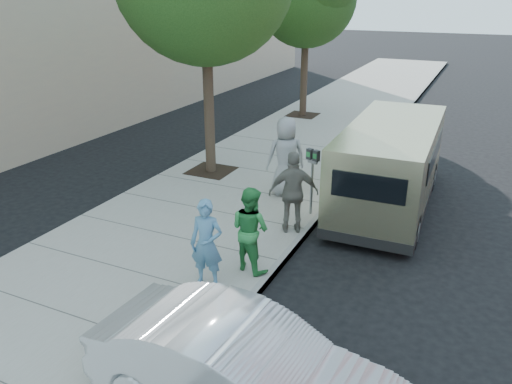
{
  "coord_description": "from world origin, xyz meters",
  "views": [
    {
      "loc": [
        4.55,
        -9.24,
        4.94
      ],
      "look_at": [
        0.54,
        -0.66,
        1.1
      ],
      "focal_mm": 35.0,
      "sensor_mm": 36.0,
      "label": 1
    }
  ],
  "objects_px": {
    "person_green_shirt": "(250,229)",
    "person_striped_polo": "(294,193)",
    "person_gray_shirt": "(286,157)",
    "van": "(390,164)",
    "parking_meter": "(312,168)",
    "person_officer": "(207,244)",
    "sedan": "(244,374)"
  },
  "relations": [
    {
      "from": "parking_meter",
      "to": "sedan",
      "type": "relative_size",
      "value": 0.38
    },
    {
      "from": "van",
      "to": "person_green_shirt",
      "type": "height_order",
      "value": "van"
    },
    {
      "from": "van",
      "to": "sedan",
      "type": "xyz_separation_m",
      "value": [
        -0.28,
        -7.3,
        -0.44
      ]
    },
    {
      "from": "sedan",
      "to": "person_officer",
      "type": "relative_size",
      "value": 2.53
    },
    {
      "from": "van",
      "to": "person_striped_polo",
      "type": "height_order",
      "value": "van"
    },
    {
      "from": "parking_meter",
      "to": "person_green_shirt",
      "type": "height_order",
      "value": "person_green_shirt"
    },
    {
      "from": "person_green_shirt",
      "to": "parking_meter",
      "type": "bearing_deg",
      "value": -76.79
    },
    {
      "from": "parking_meter",
      "to": "person_green_shirt",
      "type": "relative_size",
      "value": 0.96
    },
    {
      "from": "person_officer",
      "to": "person_striped_polo",
      "type": "bearing_deg",
      "value": 67.91
    },
    {
      "from": "van",
      "to": "person_green_shirt",
      "type": "relative_size",
      "value": 3.54
    },
    {
      "from": "van",
      "to": "person_gray_shirt",
      "type": "height_order",
      "value": "person_gray_shirt"
    },
    {
      "from": "person_green_shirt",
      "to": "person_striped_polo",
      "type": "distance_m",
      "value": 1.78
    },
    {
      "from": "person_officer",
      "to": "van",
      "type": "bearing_deg",
      "value": 58.41
    },
    {
      "from": "parking_meter",
      "to": "person_officer",
      "type": "distance_m",
      "value": 3.67
    },
    {
      "from": "parking_meter",
      "to": "van",
      "type": "bearing_deg",
      "value": 65.71
    },
    {
      "from": "van",
      "to": "person_gray_shirt",
      "type": "relative_size",
      "value": 2.88
    },
    {
      "from": "person_officer",
      "to": "person_striped_polo",
      "type": "distance_m",
      "value": 2.65
    },
    {
      "from": "parking_meter",
      "to": "sedan",
      "type": "xyz_separation_m",
      "value": [
        1.17,
        -5.82,
        -0.6
      ]
    },
    {
      "from": "sedan",
      "to": "person_striped_polo",
      "type": "relative_size",
      "value": 2.28
    },
    {
      "from": "person_striped_polo",
      "to": "person_green_shirt",
      "type": "bearing_deg",
      "value": 60.46
    },
    {
      "from": "van",
      "to": "parking_meter",
      "type": "bearing_deg",
      "value": -135.74
    },
    {
      "from": "person_green_shirt",
      "to": "person_officer",
      "type": "bearing_deg",
      "value": 79.16
    },
    {
      "from": "person_green_shirt",
      "to": "person_striped_polo",
      "type": "relative_size",
      "value": 0.91
    },
    {
      "from": "sedan",
      "to": "van",
      "type": "bearing_deg",
      "value": 1.7
    },
    {
      "from": "person_green_shirt",
      "to": "person_gray_shirt",
      "type": "xyz_separation_m",
      "value": [
        -0.78,
        3.65,
        0.19
      ]
    },
    {
      "from": "sedan",
      "to": "person_gray_shirt",
      "type": "height_order",
      "value": "person_gray_shirt"
    },
    {
      "from": "sedan",
      "to": "parking_meter",
      "type": "bearing_deg",
      "value": 15.26
    },
    {
      "from": "sedan",
      "to": "person_green_shirt",
      "type": "relative_size",
      "value": 2.51
    },
    {
      "from": "van",
      "to": "person_officer",
      "type": "distance_m",
      "value": 5.5
    },
    {
      "from": "parking_meter",
      "to": "van",
      "type": "relative_size",
      "value": 0.27
    },
    {
      "from": "person_officer",
      "to": "person_gray_shirt",
      "type": "distance_m",
      "value": 4.48
    },
    {
      "from": "person_gray_shirt",
      "to": "person_green_shirt",
      "type": "bearing_deg",
      "value": 68.25
    }
  ]
}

